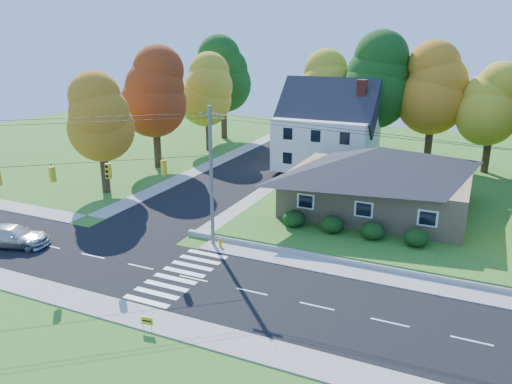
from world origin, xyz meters
TOP-DOWN VIEW (x-y plane):
  - ground at (0.00, 0.00)m, footprint 120.00×120.00m
  - road_main at (0.00, 0.00)m, footprint 90.00×8.00m
  - road_cross at (-8.00, 26.00)m, footprint 8.00×44.00m
  - sidewalk_north at (0.00, 5.00)m, footprint 90.00×2.00m
  - sidewalk_south at (0.00, -5.00)m, footprint 90.00×2.00m
  - lawn at (13.00, 21.00)m, footprint 30.00×30.00m
  - ranch_house at (8.00, 16.00)m, footprint 14.60×10.60m
  - colonial_house at (0.04, 28.00)m, footprint 10.40×8.40m
  - hedge_row at (7.50, 9.80)m, footprint 10.70×1.70m
  - traffic_infrastructure at (-0.15, 1.35)m, footprint 38.10×10.66m
  - tree_lot_0 at (-2.00, 34.00)m, footprint 6.72×6.72m
  - tree_lot_1 at (4.00, 33.00)m, footprint 7.84×7.84m
  - tree_lot_2 at (10.00, 34.00)m, footprint 7.28×7.28m
  - tree_lot_3 at (16.00, 33.00)m, footprint 6.16×6.16m
  - tree_west_0 at (-17.00, 12.00)m, footprint 6.16×6.16m
  - tree_west_1 at (-18.00, 22.00)m, footprint 7.28×7.28m
  - tree_west_2 at (-17.00, 32.00)m, footprint 6.72×6.72m
  - tree_west_3 at (-19.00, 40.00)m, footprint 7.84×7.84m
  - silver_sedan at (-14.35, -0.96)m, footprint 5.50×3.48m
  - white_car at (-7.55, 34.98)m, footprint 2.13×4.37m
  - fire_hydrant at (-0.75, 4.94)m, footprint 0.40×0.32m
  - yard_sign at (0.87, -5.91)m, footprint 0.66×0.12m

SIDE VIEW (x-z plane):
  - ground at x=0.00m, z-range 0.00..0.00m
  - road_main at x=0.00m, z-range 0.00..0.02m
  - road_cross at x=-8.00m, z-range 0.00..0.02m
  - sidewalk_north at x=0.00m, z-range 0.00..0.08m
  - sidewalk_south at x=0.00m, z-range 0.00..0.08m
  - lawn at x=13.00m, z-range 0.00..0.50m
  - fire_hydrant at x=-0.75m, z-range -0.02..0.71m
  - yard_sign at x=0.87m, z-range 0.18..1.01m
  - white_car at x=-7.55m, z-range 0.02..1.40m
  - silver_sedan at x=-14.35m, z-range 0.02..1.51m
  - hedge_row at x=7.50m, z-range 0.50..1.77m
  - ranch_house at x=8.00m, z-range 0.57..5.97m
  - colonial_house at x=0.04m, z-range -0.22..9.38m
  - traffic_infrastructure at x=-0.15m, z-range 0.15..10.15m
  - tree_west_0 at x=-17.00m, z-range 1.42..12.89m
  - tree_lot_3 at x=16.00m, z-range 1.92..13.39m
  - tree_west_2 at x=-17.00m, z-range 1.55..14.06m
  - tree_lot_0 at x=-2.00m, z-range 2.05..14.56m
  - tree_west_1 at x=-18.00m, z-range 1.68..15.24m
  - tree_lot_2 at x=10.00m, z-range 2.18..15.74m
  - tree_west_3 at x=-19.00m, z-range 1.81..16.41m
  - tree_lot_1 at x=4.00m, z-range 2.31..16.91m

